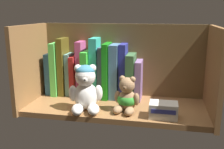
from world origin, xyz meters
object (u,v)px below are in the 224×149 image
at_px(book_13, 139,79).
at_px(teddy_bear_smaller, 127,98).
at_px(book_5, 81,68).
at_px(book_7, 96,67).
at_px(book_0, 52,73).
at_px(book_8, 102,71).
at_px(book_1, 59,68).
at_px(book_6, 88,73).
at_px(book_10, 116,70).
at_px(book_3, 71,73).
at_px(book_11, 124,71).
at_px(book_12, 131,75).
at_px(book_2, 65,66).
at_px(small_product_box, 163,110).
at_px(book_4, 76,75).
at_px(book_9, 108,70).
at_px(teddy_bear_larger, 86,89).

relative_size(book_13, teddy_bear_smaller, 1.23).
relative_size(book_5, book_7, 0.94).
bearing_deg(book_0, book_8, 0.00).
bearing_deg(book_7, book_1, 180.00).
xyz_separation_m(book_6, book_10, (0.12, 0.00, 0.02)).
bearing_deg(book_3, book_8, 0.00).
bearing_deg(book_11, book_3, 180.00).
bearing_deg(book_1, book_12, 0.00).
height_order(book_2, small_product_box, book_2).
relative_size(book_7, book_10, 1.10).
bearing_deg(book_1, book_4, 0.00).
xyz_separation_m(book_4, book_11, (0.21, 0.00, 0.03)).
bearing_deg(book_1, book_11, 0.00).
bearing_deg(book_11, book_5, 180.00).
height_order(book_7, book_9, book_7).
distance_m(teddy_bear_larger, small_product_box, 0.28).
relative_size(book_13, teddy_bear_larger, 0.95).
distance_m(book_3, book_5, 0.06).
xyz_separation_m(book_5, book_11, (0.18, 0.00, -0.00)).
distance_m(book_4, small_product_box, 0.43).
bearing_deg(book_10, book_1, 180.00).
relative_size(book_11, book_13, 1.40).
xyz_separation_m(book_0, book_6, (0.16, 0.00, 0.01)).
height_order(book_3, book_4, book_3).
xyz_separation_m(book_5, teddy_bear_smaller, (0.22, -0.16, -0.06)).
height_order(book_0, teddy_bear_smaller, book_0).
bearing_deg(book_0, book_2, 0.00).
xyz_separation_m(book_1, book_4, (0.08, 0.00, -0.03)).
height_order(book_10, small_product_box, book_10).
distance_m(book_4, teddy_bear_larger, 0.21).
height_order(book_6, book_8, book_8).
bearing_deg(book_5, small_product_box, -28.96).
bearing_deg(book_8, book_10, 0.00).
bearing_deg(teddy_bear_larger, book_2, 129.31).
relative_size(book_9, teddy_bear_smaller, 1.75).
height_order(book_6, teddy_bear_smaller, book_6).
bearing_deg(book_2, book_8, 0.00).
distance_m(book_5, book_6, 0.04).
bearing_deg(book_9, book_5, 180.00).
relative_size(book_11, book_12, 1.21).
distance_m(book_0, book_3, 0.08).
bearing_deg(teddy_bear_larger, teddy_bear_smaller, 8.12).
distance_m(book_1, book_5, 0.10).
bearing_deg(book_9, book_11, 0.00).
bearing_deg(book_8, book_1, 180.00).
height_order(book_3, teddy_bear_larger, book_3).
relative_size(book_10, small_product_box, 2.35).
xyz_separation_m(book_7, book_9, (0.05, 0.00, -0.01)).
xyz_separation_m(book_1, book_5, (0.10, 0.00, 0.00)).
bearing_deg(book_3, small_product_box, -25.86).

